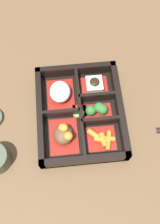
{
  "coord_description": "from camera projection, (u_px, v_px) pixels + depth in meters",
  "views": [
    {
      "loc": [
        -0.25,
        0.02,
        0.64
      ],
      "look_at": [
        0.0,
        0.0,
        0.03
      ],
      "focal_mm": 42.0,
      "sensor_mm": 36.0,
      "label": 1
    }
  ],
  "objects": [
    {
      "name": "ground_plane",
      "position": [
        80.0,
        116.0,
        0.69
      ],
      "size": [
        3.0,
        3.0,
        0.0
      ],
      "primitive_type": "plane",
      "color": "brown"
    },
    {
      "name": "bento_base",
      "position": [
        80.0,
        115.0,
        0.69
      ],
      "size": [
        0.26,
        0.22,
        0.01
      ],
      "color": "black",
      "rests_on": "ground_plane"
    },
    {
      "name": "bento_rim",
      "position": [
        81.0,
        112.0,
        0.67
      ],
      "size": [
        0.26,
        0.22,
        0.05
      ],
      "color": "black",
      "rests_on": "ground_plane"
    },
    {
      "name": "bowl_stew",
      "position": [
        64.0,
        134.0,
        0.64
      ],
      "size": [
        0.09,
        0.07,
        0.05
      ],
      "color": "maroon",
      "rests_on": "bento_base"
    },
    {
      "name": "bowl_rice",
      "position": [
        60.0,
        93.0,
        0.68
      ],
      "size": [
        0.09,
        0.07,
        0.04
      ],
      "color": "maroon",
      "rests_on": "bento_base"
    },
    {
      "name": "bowl_carrots",
      "position": [
        102.0,
        139.0,
        0.65
      ],
      "size": [
        0.07,
        0.07,
        0.02
      ],
      "color": "maroon",
      "rests_on": "bento_base"
    },
    {
      "name": "bowl_greens",
      "position": [
        97.0,
        109.0,
        0.67
      ],
      "size": [
        0.05,
        0.07,
        0.03
      ],
      "color": "maroon",
      "rests_on": "bento_base"
    },
    {
      "name": "bowl_tofu",
      "position": [
        94.0,
        85.0,
        0.7
      ],
      "size": [
        0.06,
        0.07,
        0.03
      ],
      "color": "maroon",
      "rests_on": "bento_base"
    },
    {
      "name": "bowl_pickles",
      "position": [
        79.0,
        112.0,
        0.68
      ],
      "size": [
        0.04,
        0.04,
        0.01
      ],
      "color": "maroon",
      "rests_on": "bento_base"
    }
  ]
}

